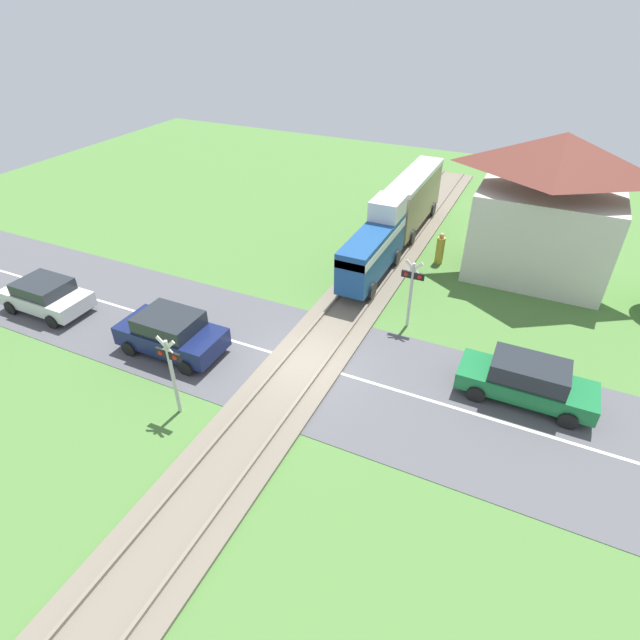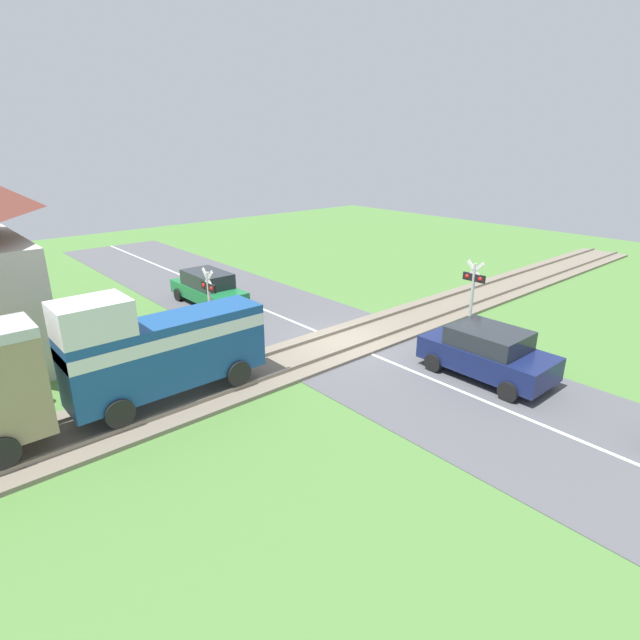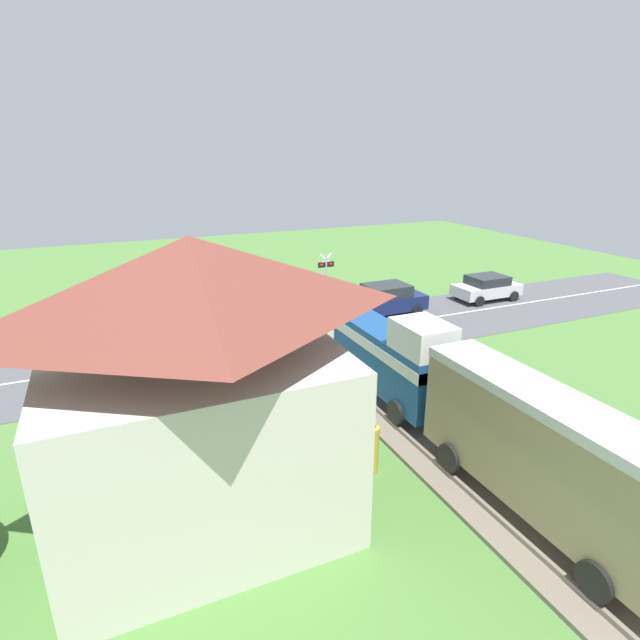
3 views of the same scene
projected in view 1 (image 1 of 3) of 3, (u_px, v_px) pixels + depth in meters
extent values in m
plane|color=#4C7A38|center=(306.00, 363.00, 18.39)|extent=(60.00, 60.00, 0.00)
cube|color=#515156|center=(306.00, 363.00, 18.38)|extent=(48.00, 6.40, 0.02)
cube|color=silver|center=(306.00, 363.00, 18.37)|extent=(48.00, 0.12, 0.00)
cube|color=#756B5B|center=(306.00, 362.00, 18.35)|extent=(2.80, 48.00, 0.12)
cube|color=slate|center=(289.00, 354.00, 18.54)|extent=(0.10, 48.00, 0.12)
cube|color=slate|center=(324.00, 365.00, 18.03)|extent=(0.10, 48.00, 0.12)
cube|color=navy|center=(372.00, 251.00, 22.53)|extent=(1.35, 5.43, 1.90)
cube|color=silver|center=(373.00, 241.00, 22.23)|extent=(1.37, 5.43, 0.36)
cube|color=silver|center=(388.00, 208.00, 23.12)|extent=(1.35, 1.74, 0.90)
cylinder|color=black|center=(342.00, 284.00, 22.01)|extent=(0.14, 0.76, 0.76)
cylinder|color=black|center=(372.00, 291.00, 21.51)|extent=(0.14, 0.76, 0.76)
cylinder|color=black|center=(369.00, 252.00, 24.61)|extent=(0.14, 0.76, 0.76)
cylinder|color=black|center=(397.00, 257.00, 24.11)|extent=(0.14, 0.76, 0.76)
cube|color=#998466|center=(413.00, 199.00, 27.19)|extent=(1.35, 6.62, 2.40)
cube|color=#BCBCC1|center=(416.00, 175.00, 26.45)|extent=(1.41, 6.62, 0.24)
cylinder|color=black|center=(386.00, 232.00, 26.54)|extent=(0.14, 0.76, 0.76)
cylinder|color=black|center=(413.00, 237.00, 26.03)|extent=(0.14, 0.76, 0.76)
cylinder|color=black|center=(410.00, 205.00, 29.71)|extent=(0.14, 0.76, 0.76)
cylinder|color=black|center=(433.00, 209.00, 29.20)|extent=(0.14, 0.76, 0.76)
cube|color=#141E4C|center=(172.00, 336.00, 18.66)|extent=(4.02, 1.87, 0.74)
cube|color=#23282D|center=(169.00, 322.00, 18.29)|extent=(2.21, 1.72, 0.57)
cylinder|color=black|center=(216.00, 340.00, 19.11)|extent=(0.60, 0.18, 0.60)
cylinder|color=black|center=(186.00, 368.00, 17.71)|extent=(0.60, 0.18, 0.60)
cylinder|color=black|center=(162.00, 323.00, 20.03)|extent=(0.60, 0.18, 0.60)
cylinder|color=black|center=(129.00, 349.00, 18.63)|extent=(0.60, 0.18, 0.60)
cube|color=#197038|center=(525.00, 385.00, 16.51)|extent=(4.37, 1.60, 0.59)
cube|color=#23282D|center=(530.00, 371.00, 16.16)|extent=(2.40, 1.47, 0.65)
cylinder|color=black|center=(476.00, 394.00, 16.58)|extent=(0.60, 0.18, 0.60)
cylinder|color=black|center=(484.00, 366.00, 17.78)|extent=(0.60, 0.18, 0.60)
cylinder|color=black|center=(568.00, 421.00, 15.58)|extent=(0.60, 0.18, 0.60)
cylinder|color=black|center=(570.00, 389.00, 16.77)|extent=(0.60, 0.18, 0.60)
cube|color=silver|center=(47.00, 298.00, 21.02)|extent=(3.76, 1.78, 0.61)
cube|color=#23282D|center=(43.00, 287.00, 20.71)|extent=(2.07, 1.64, 0.50)
cylinder|color=black|center=(87.00, 301.00, 21.43)|extent=(0.60, 0.18, 0.60)
cylinder|color=black|center=(52.00, 322.00, 20.10)|extent=(0.60, 0.18, 0.60)
cylinder|color=black|center=(46.00, 288.00, 22.30)|extent=(0.60, 0.18, 0.60)
cylinder|color=black|center=(11.00, 308.00, 20.96)|extent=(0.60, 0.18, 0.60)
cylinder|color=#B7B7B7|center=(173.00, 378.00, 15.55)|extent=(0.12, 0.12, 2.86)
cube|color=black|center=(168.00, 355.00, 15.04)|extent=(0.90, 0.08, 0.28)
sphere|color=red|center=(161.00, 352.00, 15.13)|extent=(0.18, 0.18, 0.18)
sphere|color=red|center=(175.00, 357.00, 14.94)|extent=(0.18, 0.18, 0.18)
cube|color=silver|center=(167.00, 348.00, 14.89)|extent=(0.72, 0.04, 0.72)
cube|color=silver|center=(167.00, 348.00, 14.89)|extent=(0.72, 0.04, 0.72)
cylinder|color=#B7B7B7|center=(410.00, 296.00, 19.61)|extent=(0.12, 0.12, 2.86)
cube|color=black|center=(413.00, 275.00, 19.10)|extent=(0.90, 0.08, 0.28)
sphere|color=red|center=(420.00, 277.00, 19.00)|extent=(0.18, 0.18, 0.18)
sphere|color=red|center=(406.00, 274.00, 19.19)|extent=(0.18, 0.18, 0.18)
cube|color=silver|center=(414.00, 269.00, 18.95)|extent=(0.72, 0.04, 0.72)
cube|color=silver|center=(414.00, 269.00, 18.95)|extent=(0.72, 0.04, 0.72)
cube|color=beige|center=(540.00, 237.00, 22.65)|extent=(5.99, 3.77, 4.12)
pyramid|color=brown|center=(563.00, 153.00, 20.55)|extent=(6.47, 4.07, 1.68)
cube|color=#472D1E|center=(469.00, 245.00, 24.28)|extent=(0.06, 1.10, 2.10)
cylinder|color=gold|center=(440.00, 250.00, 24.61)|extent=(0.40, 0.40, 1.35)
sphere|color=tan|center=(442.00, 235.00, 24.16)|extent=(0.25, 0.25, 0.25)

